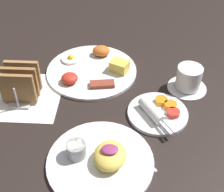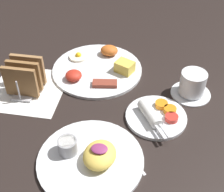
% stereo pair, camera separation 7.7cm
% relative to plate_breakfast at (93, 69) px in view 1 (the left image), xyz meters
% --- Properties ---
extents(ground_plane, '(3.00, 3.00, 0.00)m').
position_rel_plate_breakfast_xyz_m(ground_plane, '(0.03, -0.22, -0.01)').
color(ground_plane, black).
extents(napkin_flat, '(0.22, 0.22, 0.00)m').
position_rel_plate_breakfast_xyz_m(napkin_flat, '(-0.19, -0.14, -0.01)').
color(napkin_flat, white).
rests_on(napkin_flat, ground_plane).
extents(plate_breakfast, '(0.30, 0.30, 0.05)m').
position_rel_plate_breakfast_xyz_m(plate_breakfast, '(0.00, 0.00, 0.00)').
color(plate_breakfast, white).
rests_on(plate_breakfast, ground_plane).
extents(plate_condiments, '(0.17, 0.18, 0.04)m').
position_rel_plate_breakfast_xyz_m(plate_condiments, '(0.20, -0.19, 0.00)').
color(plate_condiments, white).
rests_on(plate_condiments, ground_plane).
extents(plate_foreground, '(0.26, 0.26, 0.06)m').
position_rel_plate_breakfast_xyz_m(plate_foreground, '(0.06, -0.37, 0.00)').
color(plate_foreground, white).
rests_on(plate_foreground, ground_plane).
extents(toast_rack, '(0.10, 0.12, 0.10)m').
position_rel_plate_breakfast_xyz_m(toast_rack, '(-0.19, -0.14, 0.04)').
color(toast_rack, '#B7B7BC').
rests_on(toast_rack, ground_plane).
extents(coffee_cup, '(0.12, 0.12, 0.08)m').
position_rel_plate_breakfast_xyz_m(coffee_cup, '(0.30, -0.07, 0.03)').
color(coffee_cup, white).
rests_on(coffee_cup, ground_plane).
extents(teaspoon, '(0.09, 0.10, 0.01)m').
position_rel_plate_breakfast_xyz_m(teaspoon, '(0.14, -0.32, -0.01)').
color(teaspoon, silver).
rests_on(teaspoon, ground_plane).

